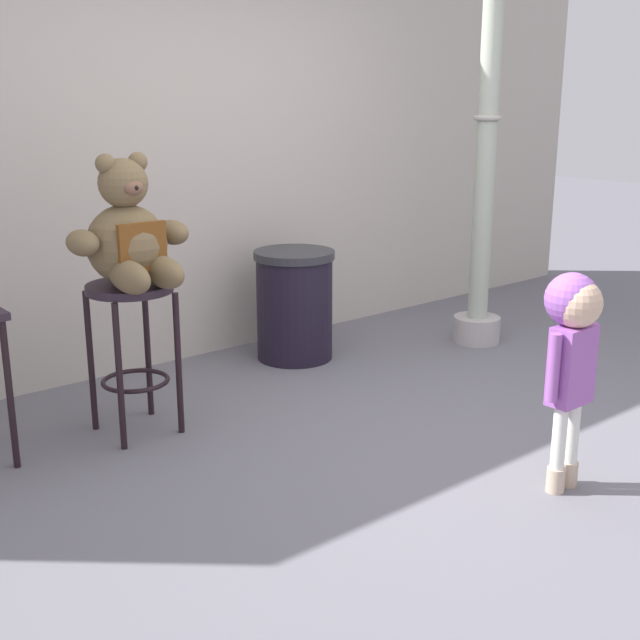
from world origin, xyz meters
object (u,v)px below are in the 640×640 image
at_px(bar_stool_with_teddy, 132,326).
at_px(child_walking, 572,335).
at_px(lamppost, 484,195).
at_px(trash_bin, 295,305).
at_px(teddy_bear, 129,238).

relative_size(bar_stool_with_teddy, child_walking, 0.80).
relative_size(child_walking, lamppost, 0.37).
distance_m(child_walking, trash_bin, 2.24).
bearing_deg(trash_bin, bar_stool_with_teddy, -162.09).
bearing_deg(bar_stool_with_teddy, lamppost, -1.87).
bearing_deg(bar_stool_with_teddy, teddy_bear, -90.00).
relative_size(bar_stool_with_teddy, trash_bin, 1.09).
distance_m(teddy_bear, lamppost, 2.56).
bearing_deg(trash_bin, lamppost, -23.73).
relative_size(teddy_bear, trash_bin, 0.89).
bearing_deg(lamppost, teddy_bear, 178.84).
xyz_separation_m(trash_bin, lamppost, (1.20, -0.53, 0.66)).
height_order(bar_stool_with_teddy, teddy_bear, teddy_bear).
bearing_deg(lamppost, trash_bin, 156.27).
bearing_deg(trash_bin, teddy_bear, -160.90).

